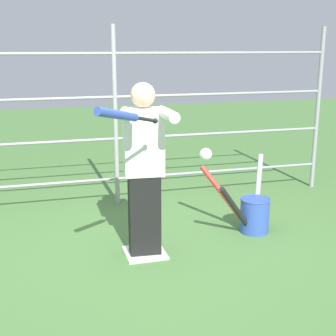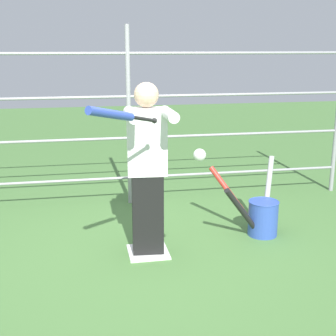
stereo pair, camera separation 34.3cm
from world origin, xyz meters
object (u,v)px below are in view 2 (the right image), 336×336
at_px(baseball_bat_swinging, 117,115).
at_px(bat_bucket, 260,215).
at_px(batter, 147,165).
at_px(softball_in_flight, 200,155).

distance_m(baseball_bat_swinging, bat_bucket, 2.34).
height_order(baseball_bat_swinging, bat_bucket, baseball_bat_swinging).
bearing_deg(baseball_bat_swinging, batter, -113.02).
bearing_deg(softball_in_flight, batter, -75.39).
relative_size(softball_in_flight, bat_bucket, 0.12).
xyz_separation_m(batter, baseball_bat_swinging, (0.34, 0.80, 0.60)).
relative_size(batter, softball_in_flight, 17.76).
height_order(batter, bat_bucket, batter).
distance_m(baseball_bat_swinging, softball_in_flight, 0.69).
relative_size(baseball_bat_swinging, softball_in_flight, 6.71).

